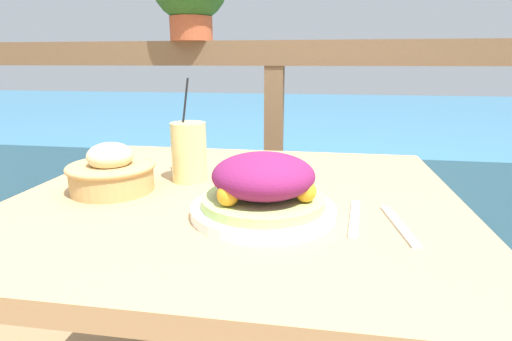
% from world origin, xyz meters
% --- Properties ---
extents(patio_table, '(0.96, 0.89, 0.74)m').
position_xyz_m(patio_table, '(0.00, 0.00, 0.64)').
color(patio_table, tan).
rests_on(patio_table, ground_plane).
extents(railing_fence, '(2.80, 0.08, 1.10)m').
position_xyz_m(railing_fence, '(0.00, 0.71, 0.82)').
color(railing_fence, brown).
rests_on(railing_fence, ground_plane).
extents(sea_backdrop, '(12.00, 4.00, 0.55)m').
position_xyz_m(sea_backdrop, '(0.00, 3.21, 0.27)').
color(sea_backdrop, teal).
rests_on(sea_backdrop, ground_plane).
extents(salad_plate, '(0.28, 0.28, 0.12)m').
position_xyz_m(salad_plate, '(0.07, -0.12, 0.79)').
color(salad_plate, white).
rests_on(salad_plate, patio_table).
extents(drink_glass, '(0.09, 0.09, 0.25)m').
position_xyz_m(drink_glass, '(-0.14, 0.08, 0.81)').
color(drink_glass, '#DBCC7F').
rests_on(drink_glass, patio_table).
extents(bread_basket, '(0.19, 0.19, 0.11)m').
position_xyz_m(bread_basket, '(-0.28, -0.03, 0.78)').
color(bread_basket, tan).
rests_on(bread_basket, patio_table).
extents(fork, '(0.03, 0.18, 0.00)m').
position_xyz_m(fork, '(0.25, -0.11, 0.74)').
color(fork, silver).
rests_on(fork, patio_table).
extents(knife, '(0.04, 0.18, 0.00)m').
position_xyz_m(knife, '(0.32, -0.14, 0.74)').
color(knife, silver).
rests_on(knife, patio_table).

